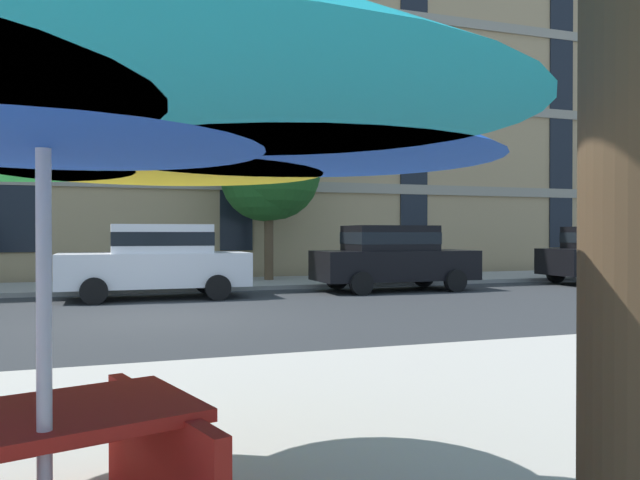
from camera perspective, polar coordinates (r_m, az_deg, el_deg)
name	(u,v)px	position (r m, az deg, el deg)	size (l,w,h in m)	color
ground_plane	(154,319)	(11.84, -14.93, -7.01)	(120.00, 120.00, 0.00)	#2D3033
sidewalk_far	(136,286)	(18.58, -16.47, -4.07)	(56.00, 3.60, 0.12)	#9E998E
apartment_building	(126,37)	(27.89, -17.34, 17.30)	(40.00, 12.08, 19.20)	tan
sedan_white	(157,259)	(15.46, -14.68, -1.70)	(4.40, 1.98, 1.78)	silver
sedan_black	(393,256)	(17.12, 6.69, -1.46)	(4.40, 1.98, 1.78)	black
sedan_black_midblock	(610,253)	(21.46, 24.98, -1.10)	(4.40, 1.98, 1.78)	black
street_tree_middle	(272,172)	(19.69, -4.42, 6.26)	(3.19, 3.33, 5.09)	brown
patio_umbrella	(43,89)	(2.77, -24.01, 12.54)	(3.96, 3.68, 2.44)	silver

